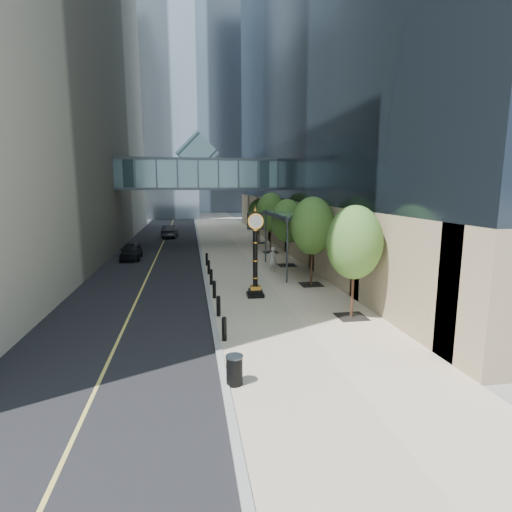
# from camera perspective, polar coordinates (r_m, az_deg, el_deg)

# --- Properties ---
(ground) EXTENTS (320.00, 320.00, 0.00)m
(ground) POSITION_cam_1_polar(r_m,az_deg,el_deg) (16.20, 5.59, -12.84)
(ground) COLOR gray
(ground) RESTS_ON ground
(road) EXTENTS (8.00, 180.00, 0.02)m
(road) POSITION_cam_1_polar(r_m,az_deg,el_deg) (54.86, -12.59, 3.09)
(road) COLOR black
(road) RESTS_ON ground
(sidewalk) EXTENTS (8.00, 180.00, 0.06)m
(sidewalk) POSITION_cam_1_polar(r_m,az_deg,el_deg) (55.00, -4.23, 3.34)
(sidewalk) COLOR #B4A78B
(sidewalk) RESTS_ON ground
(curb) EXTENTS (0.25, 180.00, 0.07)m
(curb) POSITION_cam_1_polar(r_m,az_deg,el_deg) (54.78, -8.41, 3.24)
(curb) COLOR gray
(curb) RESTS_ON ground
(distant_tower_a) EXTENTS (24.00, 22.00, 78.00)m
(distant_tower_a) POSITION_cam_1_polar(r_m,az_deg,el_deg) (95.76, -17.16, 29.45)
(distant_tower_a) COLOR #A4B9CF
(distant_tower_a) RESTS_ON ground
(distant_tower_b) EXTENTS (26.00, 24.00, 90.00)m
(distant_tower_b) POSITION_cam_1_polar(r_m,az_deg,el_deg) (116.81, -2.93, 29.22)
(distant_tower_b) COLOR #A4B9CF
(distant_tower_b) RESTS_ON ground
(distant_tower_c) EXTENTS (22.00, 22.00, 65.00)m
(distant_tower_c) POSITION_cam_1_polar(r_m,az_deg,el_deg) (136.98, -10.85, 20.73)
(distant_tower_c) COLOR #A4B9CF
(distant_tower_c) RESTS_ON ground
(skywalk) EXTENTS (17.00, 4.20, 5.80)m
(skywalk) POSITION_cam_1_polar(r_m,az_deg,el_deg) (42.46, -8.33, 11.74)
(skywalk) COLOR slate
(skywalk) RESTS_ON ground
(entrance_canopy) EXTENTS (3.00, 8.00, 4.38)m
(entrance_canopy) POSITION_cam_1_polar(r_m,az_deg,el_deg) (29.45, 5.22, 5.82)
(entrance_canopy) COLOR #383F44
(entrance_canopy) RESTS_ON ground
(bollard_row) EXTENTS (0.20, 16.20, 0.90)m
(bollard_row) POSITION_cam_1_polar(r_m,az_deg,el_deg) (24.14, -6.21, -3.94)
(bollard_row) COLOR black
(bollard_row) RESTS_ON sidewalk
(street_trees) EXTENTS (2.75, 28.49, 5.66)m
(street_trees) POSITION_cam_1_polar(r_m,az_deg,el_deg) (30.90, 4.75, 5.09)
(street_trees) COLOR black
(street_trees) RESTS_ON sidewalk
(street_clock) EXTENTS (0.96, 0.96, 4.99)m
(street_clock) POSITION_cam_1_polar(r_m,az_deg,el_deg) (22.45, -0.11, -0.46)
(street_clock) COLOR black
(street_clock) RESTS_ON sidewalk
(trash_bin) EXTENTS (0.69, 0.69, 0.90)m
(trash_bin) POSITION_cam_1_polar(r_m,az_deg,el_deg) (13.11, -3.10, -16.07)
(trash_bin) COLOR black
(trash_bin) RESTS_ON sidewalk
(pedestrian) EXTENTS (0.77, 0.60, 1.86)m
(pedestrian) POSITION_cam_1_polar(r_m,az_deg,el_deg) (29.29, 2.37, -0.48)
(pedestrian) COLOR #AEA99F
(pedestrian) RESTS_ON sidewalk
(car_near) EXTENTS (1.71, 4.12, 1.40)m
(car_near) POSITION_cam_1_polar(r_m,az_deg,el_deg) (36.39, -17.39, 0.67)
(car_near) COLOR black
(car_near) RESTS_ON road
(car_far) EXTENTS (1.94, 4.70, 1.51)m
(car_far) POSITION_cam_1_polar(r_m,az_deg,el_deg) (51.11, -12.18, 3.49)
(car_far) COLOR black
(car_far) RESTS_ON road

